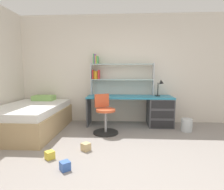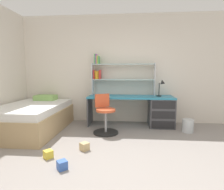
# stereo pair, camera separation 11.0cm
# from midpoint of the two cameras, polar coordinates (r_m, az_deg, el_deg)

# --- Properties ---
(ground_plane) EXTENTS (6.16, 6.08, 0.02)m
(ground_plane) POSITION_cam_midpoint_polar(r_m,az_deg,el_deg) (2.42, 3.51, -24.29)
(ground_plane) COLOR gray
(room_shell) EXTENTS (6.16, 6.08, 2.67)m
(room_shell) POSITION_cam_midpoint_polar(r_m,az_deg,el_deg) (3.62, -16.91, 8.09)
(room_shell) COLOR silver
(room_shell) RESTS_ON ground_plane
(desk) EXTENTS (1.98, 0.61, 0.70)m
(desk) POSITION_cam_midpoint_polar(r_m,az_deg,el_deg) (4.40, 13.30, -4.41)
(desk) COLOR teal
(desk) RESTS_ON ground_plane
(bookshelf_hutch) EXTENTS (1.52, 0.22, 1.00)m
(bookshelf_hutch) POSITION_cam_midpoint_polar(r_m,az_deg,el_deg) (4.47, 1.62, 7.09)
(bookshelf_hutch) COLOR silver
(bookshelf_hutch) RESTS_ON desk
(desk_lamp) EXTENTS (0.20, 0.17, 0.38)m
(desk_lamp) POSITION_cam_midpoint_polar(r_m,az_deg,el_deg) (4.36, 16.12, 2.87)
(desk_lamp) COLOR black
(desk_lamp) RESTS_ON desk
(swivel_chair) EXTENTS (0.52, 0.52, 0.80)m
(swivel_chair) POSITION_cam_midpoint_polar(r_m,az_deg,el_deg) (3.81, -1.34, -7.14)
(swivel_chair) COLOR black
(swivel_chair) RESTS_ON ground_plane
(bed_platform) EXTENTS (1.24, 1.86, 0.69)m
(bed_platform) POSITION_cam_midpoint_polar(r_m,az_deg,el_deg) (4.28, -22.98, -6.55)
(bed_platform) COLOR tan
(bed_platform) RESTS_ON ground_plane
(waste_bin) EXTENTS (0.23, 0.23, 0.27)m
(waste_bin) POSITION_cam_midpoint_polar(r_m,az_deg,el_deg) (4.24, 23.34, -8.80)
(waste_bin) COLOR silver
(waste_bin) RESTS_ON ground_plane
(toy_block_yellow_0) EXTENTS (0.16, 0.16, 0.11)m
(toy_block_yellow_0) POSITION_cam_midpoint_polar(r_m,az_deg,el_deg) (2.94, -18.29, -17.18)
(toy_block_yellow_0) COLOR gold
(toy_block_yellow_0) RESTS_ON ground_plane
(toy_block_natural_1) EXTENTS (0.17, 0.17, 0.12)m
(toy_block_natural_1) POSITION_cam_midpoint_polar(r_m,az_deg,el_deg) (3.08, -7.56, -15.67)
(toy_block_natural_1) COLOR tan
(toy_block_natural_1) RESTS_ON ground_plane
(toy_block_blue_2) EXTENTS (0.16, 0.16, 0.12)m
(toy_block_blue_2) POSITION_cam_midpoint_polar(r_m,az_deg,el_deg) (2.59, -14.09, -20.49)
(toy_block_blue_2) COLOR #3860B7
(toy_block_blue_2) RESTS_ON ground_plane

